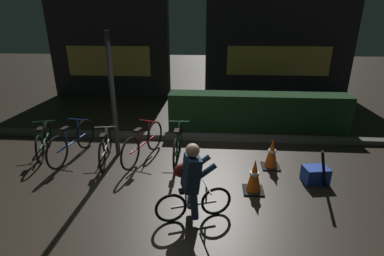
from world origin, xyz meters
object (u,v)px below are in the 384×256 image
Objects in this scene: parked_bike_left_mid at (72,142)px; closed_umbrella at (324,169)px; parked_bike_center_right at (143,143)px; parked_bike_right_mid at (178,144)px; traffic_cone_near at (254,176)px; cyclist at (192,182)px; parked_bike_leftmost at (44,140)px; blue_crate at (315,175)px; parked_bike_center_left at (105,147)px; traffic_cone_far at (272,153)px; street_post at (113,97)px.

closed_umbrella is at bearing -92.67° from parked_bike_left_mid.
parked_bike_right_mid is at bearing -72.09° from parked_bike_center_right.
parked_bike_right_mid is 1.86m from traffic_cone_near.
parked_bike_right_mid is at bearing -64.08° from closed_umbrella.
closed_umbrella is at bearing -88.72° from parked_bike_center_right.
cyclist is (0.44, -1.94, 0.27)m from parked_bike_right_mid.
parked_bike_center_right is at bearing -111.20° from parked_bike_leftmost.
closed_umbrella is at bearing -83.96° from blue_crate.
parked_bike_left_mid is 3.89× the size of blue_crate.
parked_bike_center_left is 2.31× the size of traffic_cone_far.
blue_crate is at bearing -35.92° from traffic_cone_far.
cyclist reaches higher than closed_umbrella.
parked_bike_left_mid is 5.07m from closed_umbrella.
traffic_cone_near is at bearing -98.08° from parked_bike_left_mid.
traffic_cone_far is (3.46, -0.03, -0.01)m from parked_bike_center_left.
parked_bike_center_right is (0.63, -0.18, -0.97)m from street_post.
cyclist reaches higher than parked_bike_center_right.
parked_bike_center_right is (1.56, 0.04, -0.00)m from parked_bike_left_mid.
parked_bike_center_left is at bearing 162.35° from traffic_cone_near.
traffic_cone_near is at bearing -128.96° from parked_bike_right_mid.
parked_bike_center_right reaches higher than traffic_cone_far.
parked_bike_right_mid reaches higher than parked_bike_leftmost.
parked_bike_left_mid is 2.30m from parked_bike_right_mid.
parked_bike_left_mid is 2.75× the size of traffic_cone_near.
parked_bike_center_right is 1.32× the size of cyclist.
parked_bike_center_left is (-0.14, -0.35, -1.01)m from street_post.
parked_bike_left_mid is at bearing -166.94° from street_post.
traffic_cone_near is (2.85, -1.30, -1.03)m from street_post.
street_post is 2.13× the size of cyclist.
traffic_cone_far is at bearing -77.20° from parked_bike_center_right.
traffic_cone_far is at bearing -89.94° from closed_umbrella.
parked_bike_center_left is 0.91× the size of parked_bike_center_right.
parked_bike_leftmost is 1.70× the size of closed_umbrella.
parked_bike_left_mid is 1.04× the size of parked_bike_center_right.
parked_bike_leftmost reaches higher than parked_bike_center_left.
parked_bike_right_mid is 1.95m from traffic_cone_far.
parked_bike_center_right is at bearing 168.00° from blue_crate.
closed_umbrella is at bearing -112.13° from parked_bike_center_left.
street_post reaches higher than cyclist.
traffic_cone_far is (2.69, -0.20, -0.04)m from parked_bike_center_right.
parked_bike_center_right is 0.74m from parked_bike_right_mid.
street_post is 1.78× the size of parked_bike_center_left.
parked_bike_leftmost is at bearing 131.25° from cyclist.
street_post is at bearing 167.43° from blue_crate.
parked_bike_center_right is 3.49m from blue_crate.
parked_bike_leftmost is 0.72m from parked_bike_left_mid.
parked_bike_left_mid is at bearing 89.78° from parked_bike_right_mid.
parked_bike_left_mid reaches higher than parked_bike_center_left.
parked_bike_center_left is (0.78, -0.13, -0.04)m from parked_bike_left_mid.
parked_bike_center_left is at bearing 179.47° from traffic_cone_far.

